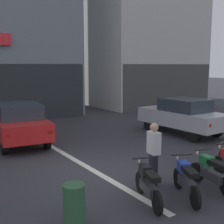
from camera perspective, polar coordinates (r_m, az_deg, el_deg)
The scene contains 11 objects.
ground_plane at distance 8.91m, azimuth -2.58°, elevation -11.62°, with size 120.00×120.00×0.00m, color #333338.
lane_centre_line at distance 14.19m, azimuth -15.25°, elevation -4.12°, with size 0.20×18.00×0.01m, color silver.
building_far_right at distance 26.50m, azimuth 3.35°, elevation 18.25°, with size 8.76×10.07×14.90m.
car_red_crossing_near at distance 12.51m, azimuth -17.29°, elevation -1.81°, with size 2.22×4.28×1.64m.
car_silver_parked_kerbside at distance 13.98m, azimuth 13.29°, elevation -0.56°, with size 1.90×4.16×1.64m.
car_black_down_street at distance 21.26m, azimuth -18.25°, elevation 2.40°, with size 1.86×4.14×1.64m.
motorcycle_black_row_leftmost at distance 7.07m, azimuth 6.83°, elevation -13.32°, with size 0.71×1.59×0.98m.
motorcycle_blue_row_left_mid at distance 7.46m, azimuth 13.90°, elevation -12.30°, with size 0.82×1.52×0.98m.
motorcycle_green_row_centre at distance 8.11m, azimuth 18.41°, elevation -10.76°, with size 0.55×1.65×0.98m.
person_by_motorcycles at distance 7.88m, azimuth 7.93°, elevation -7.91°, with size 0.28×0.39×1.67m.
trash_bin at distance 6.14m, azimuth -7.20°, elevation -17.25°, with size 0.44×0.44×0.85m, color #2D5938.
Camera 1 is at (-4.30, -7.16, 3.12)m, focal length 48.01 mm.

